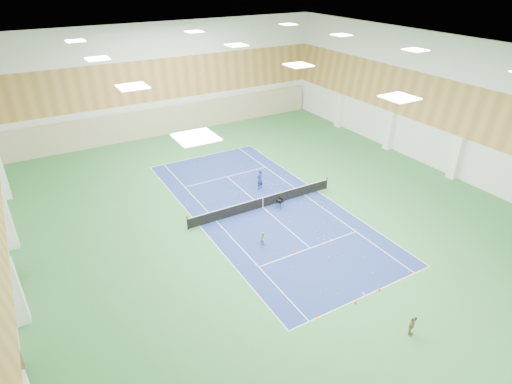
% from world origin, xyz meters
% --- Properties ---
extents(ground, '(40.00, 40.00, 0.00)m').
position_xyz_m(ground, '(0.00, 0.00, 0.00)').
color(ground, '#32763B').
rests_on(ground, ground).
extents(room_shell, '(36.00, 40.00, 12.00)m').
position_xyz_m(room_shell, '(0.00, 0.00, 6.00)').
color(room_shell, white).
rests_on(room_shell, ground).
extents(wood_cladding, '(36.00, 40.00, 8.00)m').
position_xyz_m(wood_cladding, '(0.00, 0.00, 8.00)').
color(wood_cladding, '#BB8745').
rests_on(wood_cladding, room_shell).
extents(ceiling_light_grid, '(21.40, 25.40, 0.06)m').
position_xyz_m(ceiling_light_grid, '(0.00, 0.00, 11.92)').
color(ceiling_light_grid, white).
rests_on(ceiling_light_grid, room_shell).
extents(court_surface, '(10.97, 23.77, 0.01)m').
position_xyz_m(court_surface, '(0.00, 0.00, 0.01)').
color(court_surface, navy).
rests_on(court_surface, ground).
extents(tennis_balls_scatter, '(10.57, 22.77, 0.07)m').
position_xyz_m(tennis_balls_scatter, '(0.00, 0.00, 0.05)').
color(tennis_balls_scatter, '#BED924').
rests_on(tennis_balls_scatter, ground).
extents(tennis_net, '(12.80, 0.10, 1.10)m').
position_xyz_m(tennis_net, '(0.00, 0.00, 0.55)').
color(tennis_net, black).
rests_on(tennis_net, ground).
extents(back_curtain, '(35.40, 0.16, 3.20)m').
position_xyz_m(back_curtain, '(0.00, 19.75, 1.60)').
color(back_curtain, '#C6B793').
rests_on(back_curtain, ground).
extents(door_left_a, '(0.08, 1.80, 2.20)m').
position_xyz_m(door_left_a, '(-17.92, -8.00, 1.10)').
color(door_left_a, '#593319').
rests_on(door_left_a, ground).
extents(door_left_b, '(0.08, 1.80, 2.20)m').
position_xyz_m(door_left_b, '(-17.92, 0.00, 1.10)').
color(door_left_b, '#593319').
rests_on(door_left_b, ground).
extents(coach, '(0.82, 0.70, 1.89)m').
position_xyz_m(coach, '(1.39, 2.85, 0.95)').
color(coach, navy).
rests_on(coach, ground).
extents(child_court, '(0.55, 0.44, 1.07)m').
position_xyz_m(child_court, '(-2.62, -4.48, 0.54)').
color(child_court, '#92939A').
rests_on(child_court, ground).
extents(child_apron, '(0.75, 0.51, 1.18)m').
position_xyz_m(child_apron, '(-0.04, -15.26, 0.59)').
color(child_apron, '#9F825B').
rests_on(child_apron, ground).
extents(ball_cart, '(0.63, 0.63, 0.83)m').
position_xyz_m(ball_cart, '(1.11, -0.77, 0.42)').
color(ball_cart, black).
rests_on(ball_cart, ground).
extents(cone_svc_a, '(0.18, 0.18, 0.19)m').
position_xyz_m(cone_svc_a, '(-3.16, -6.17, 0.10)').
color(cone_svc_a, '#FC4C0D').
rests_on(cone_svc_a, ground).
extents(cone_svc_b, '(0.23, 0.23, 0.25)m').
position_xyz_m(cone_svc_b, '(-0.97, -6.09, 0.12)').
color(cone_svc_b, '#F35E0C').
rests_on(cone_svc_b, ground).
extents(cone_svc_c, '(0.21, 0.21, 0.23)m').
position_xyz_m(cone_svc_c, '(1.51, -6.82, 0.11)').
color(cone_svc_c, orange).
rests_on(cone_svc_c, ground).
extents(cone_svc_d, '(0.19, 0.19, 0.20)m').
position_xyz_m(cone_svc_d, '(3.84, -6.33, 0.10)').
color(cone_svc_d, '#EB4E0C').
rests_on(cone_svc_d, ground).
extents(cone_base_a, '(0.18, 0.18, 0.20)m').
position_xyz_m(cone_base_a, '(-3.48, -11.78, 0.10)').
color(cone_base_a, '#FF4A0D').
rests_on(cone_base_a, ground).
extents(cone_base_b, '(0.21, 0.21, 0.23)m').
position_xyz_m(cone_base_b, '(-0.96, -12.07, 0.11)').
color(cone_base_b, '#E1470B').
rests_on(cone_base_b, ground).
extents(cone_base_c, '(0.18, 0.18, 0.20)m').
position_xyz_m(cone_base_c, '(1.00, -11.97, 0.10)').
color(cone_base_c, red).
rests_on(cone_base_c, ground).
extents(cone_base_d, '(0.19, 0.19, 0.21)m').
position_xyz_m(cone_base_d, '(3.92, -11.66, 0.10)').
color(cone_base_d, '#FA5D0D').
rests_on(cone_base_d, ground).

